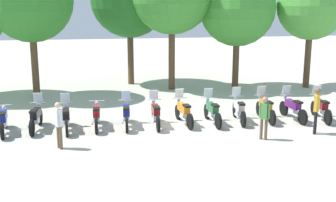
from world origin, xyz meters
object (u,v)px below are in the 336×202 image
at_px(motorcycle_3, 97,115).
at_px(tree_4, 238,9).
at_px(motorcycle_0, 3,120).
at_px(motorcycle_7, 212,111).
at_px(motorcycle_2, 66,117).
at_px(tree_1, 30,0).
at_px(motorcycle_4, 126,114).
at_px(motorcycle_11, 321,108).
at_px(person_2, 317,107).
at_px(motorcycle_9, 265,108).
at_px(person_1, 59,122).
at_px(motorcycle_10, 293,108).
at_px(motorcycle_5, 156,113).
at_px(tree_5, 311,6).
at_px(motorcycle_8, 239,109).
at_px(motorcycle_1, 36,117).
at_px(motorcycle_6, 184,112).
at_px(person_0, 264,115).

xyz_separation_m(motorcycle_3, tree_4, (7.96, 6.85, 3.99)).
bearing_deg(tree_4, motorcycle_0, -148.65).
height_order(motorcycle_7, tree_4, tree_4).
bearing_deg(motorcycle_2, tree_1, 12.47).
xyz_separation_m(motorcycle_4, motorcycle_11, (8.22, -0.32, 0.00)).
bearing_deg(person_2, motorcycle_0, 22.81).
xyz_separation_m(motorcycle_9, motorcycle_11, (2.35, -0.32, 0.00)).
distance_m(motorcycle_3, person_1, 2.70).
relative_size(motorcycle_0, motorcycle_9, 1.00).
bearing_deg(motorcycle_3, motorcycle_10, -89.09).
xyz_separation_m(motorcycle_5, motorcycle_9, (4.70, 0.10, 0.00)).
bearing_deg(tree_4, tree_1, -176.77).
distance_m(motorcycle_11, tree_5, 8.28).
bearing_deg(person_1, motorcycle_8, 167.64).
bearing_deg(motorcycle_3, motorcycle_8, -88.62).
distance_m(motorcycle_1, motorcycle_8, 8.22).
relative_size(tree_1, tree_5, 1.08).
distance_m(motorcycle_9, motorcycle_11, 2.37).
bearing_deg(tree_4, motorcycle_5, -128.75).
relative_size(motorcycle_2, tree_1, 0.31).
bearing_deg(motorcycle_4, motorcycle_5, -91.49).
xyz_separation_m(person_1, tree_5, (13.35, 8.66, 3.67)).
relative_size(motorcycle_0, motorcycle_6, 1.00).
distance_m(motorcycle_10, motorcycle_11, 1.20).
bearing_deg(motorcycle_9, motorcycle_8, 93.30).
distance_m(motorcycle_10, person_2, 2.10).
height_order(motorcycle_10, tree_5, tree_5).
bearing_deg(person_0, motorcycle_5, -85.94).
distance_m(motorcycle_4, motorcycle_8, 4.70).
xyz_separation_m(motorcycle_8, tree_5, (6.19, 6.39, 4.11)).
bearing_deg(motorcycle_6, person_2, -121.33).
bearing_deg(person_2, tree_5, -81.75).
bearing_deg(motorcycle_8, motorcycle_5, 96.96).
bearing_deg(motorcycle_10, motorcycle_3, 84.26).
xyz_separation_m(motorcycle_10, tree_5, (3.85, 6.48, 4.11)).
height_order(motorcycle_0, motorcycle_9, motorcycle_9).
bearing_deg(motorcycle_9, tree_4, -5.68).
height_order(motorcycle_4, tree_5, tree_5).
bearing_deg(motorcycle_1, motorcycle_7, -87.49).
bearing_deg(tree_4, person_1, -135.14).
distance_m(motorcycle_3, person_2, 8.50).
bearing_deg(motorcycle_3, motorcycle_5, -91.23).
distance_m(motorcycle_7, motorcycle_10, 3.52).
distance_m(person_0, person_2, 2.24).
bearing_deg(person_0, tree_4, -154.25).
relative_size(motorcycle_0, motorcycle_7, 1.00).
height_order(motorcycle_6, motorcycle_10, same).
bearing_deg(motorcycle_6, motorcycle_4, 82.92).
bearing_deg(tree_1, motorcycle_11, -27.89).
xyz_separation_m(motorcycle_3, tree_1, (-3.05, 6.23, 4.45)).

